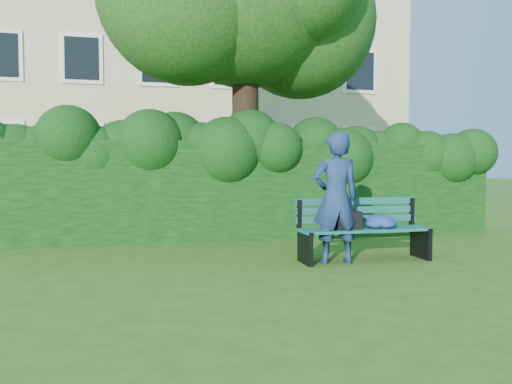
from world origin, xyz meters
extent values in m
plane|color=#31591A|center=(0.00, 0.00, 0.00)|extent=(80.00, 80.00, 0.00)
cube|color=#C4B383|center=(0.00, 14.00, 6.00)|extent=(16.00, 8.00, 12.00)
cube|color=white|center=(-6.00, 9.98, 2.00)|extent=(1.30, 0.08, 1.60)
cube|color=black|center=(-6.00, 9.94, 2.00)|extent=(1.05, 0.04, 1.35)
cube|color=white|center=(-3.60, 9.98, 2.00)|extent=(1.30, 0.08, 1.60)
cube|color=black|center=(-3.60, 9.94, 2.00)|extent=(1.05, 0.04, 1.35)
cube|color=white|center=(-1.20, 9.98, 2.00)|extent=(1.30, 0.08, 1.60)
cube|color=black|center=(-1.20, 9.94, 2.00)|extent=(1.05, 0.04, 1.35)
cube|color=white|center=(1.20, 9.98, 2.00)|extent=(1.30, 0.08, 1.60)
cube|color=black|center=(1.20, 9.94, 2.00)|extent=(1.05, 0.04, 1.35)
cube|color=white|center=(3.60, 9.98, 2.00)|extent=(1.30, 0.08, 1.60)
cube|color=black|center=(3.60, 9.94, 2.00)|extent=(1.05, 0.04, 1.35)
cube|color=white|center=(6.00, 9.98, 2.00)|extent=(1.30, 0.08, 1.60)
cube|color=black|center=(6.00, 9.94, 2.00)|extent=(1.05, 0.04, 1.35)
cube|color=white|center=(-6.00, 9.98, 4.80)|extent=(1.30, 0.08, 1.60)
cube|color=black|center=(-6.00, 9.94, 4.80)|extent=(1.05, 0.04, 1.35)
cube|color=white|center=(-3.60, 9.98, 4.80)|extent=(1.30, 0.08, 1.60)
cube|color=black|center=(-3.60, 9.94, 4.80)|extent=(1.05, 0.04, 1.35)
cube|color=white|center=(-1.20, 9.98, 4.80)|extent=(1.30, 0.08, 1.60)
cube|color=black|center=(-1.20, 9.94, 4.80)|extent=(1.05, 0.04, 1.35)
cube|color=white|center=(1.20, 9.98, 4.80)|extent=(1.30, 0.08, 1.60)
cube|color=black|center=(1.20, 9.94, 4.80)|extent=(1.05, 0.04, 1.35)
cube|color=white|center=(3.60, 9.98, 4.80)|extent=(1.30, 0.08, 1.60)
cube|color=black|center=(3.60, 9.94, 4.80)|extent=(1.05, 0.04, 1.35)
cube|color=white|center=(6.00, 9.98, 4.80)|extent=(1.30, 0.08, 1.60)
cube|color=black|center=(6.00, 9.94, 4.80)|extent=(1.05, 0.04, 1.35)
cube|color=black|center=(0.00, 2.20, 0.90)|extent=(10.00, 1.00, 1.80)
cylinder|color=black|center=(0.32, 2.99, 2.40)|extent=(0.54, 0.54, 4.81)
sphere|color=#123F13|center=(1.62, 3.39, 4.42)|extent=(3.21, 3.21, 3.21)
cube|color=#104F50|center=(1.36, -0.64, 0.45)|extent=(1.91, 0.14, 0.04)
cube|color=#104F50|center=(1.36, -0.52, 0.45)|extent=(1.91, 0.14, 0.04)
cube|color=#104F50|center=(1.36, -0.40, 0.45)|extent=(1.91, 0.14, 0.04)
cube|color=#104F50|center=(1.35, -0.28, 0.45)|extent=(1.91, 0.14, 0.04)
cube|color=#104F50|center=(1.35, -0.20, 0.58)|extent=(1.91, 0.07, 0.10)
cube|color=#104F50|center=(1.35, -0.19, 0.71)|extent=(1.91, 0.07, 0.10)
cube|color=#104F50|center=(1.35, -0.18, 0.84)|extent=(1.91, 0.07, 0.10)
cube|color=black|center=(0.45, -0.48, 0.22)|extent=(0.07, 0.50, 0.44)
cube|color=black|center=(0.45, -0.22, 0.65)|extent=(0.06, 0.06, 0.45)
cube|color=black|center=(0.45, -0.53, 0.44)|extent=(0.07, 0.42, 0.05)
cube|color=black|center=(2.26, -0.44, 0.22)|extent=(0.07, 0.50, 0.44)
cube|color=black|center=(2.26, -0.18, 0.65)|extent=(0.06, 0.06, 0.45)
cube|color=black|center=(2.26, -0.49, 0.44)|extent=(0.07, 0.42, 0.05)
cube|color=white|center=(1.16, -0.52, 0.48)|extent=(0.18, 0.13, 0.02)
cube|color=black|center=(1.07, -0.47, 0.59)|extent=(0.37, 0.29, 0.25)
imported|color=navy|center=(0.89, -0.52, 0.91)|extent=(0.70, 0.48, 1.83)
camera|label=1|loc=(-1.74, -7.03, 1.36)|focal=35.00mm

